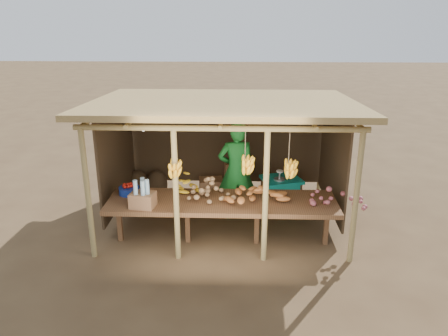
{
  "coord_description": "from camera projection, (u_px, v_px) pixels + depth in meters",
  "views": [
    {
      "loc": [
        0.28,
        -7.77,
        3.79
      ],
      "look_at": [
        0.0,
        0.0,
        1.05
      ],
      "focal_mm": 35.0,
      "sensor_mm": 36.0,
      "label": 1
    }
  ],
  "objects": [
    {
      "name": "burlap_sacks",
      "position": [
        147.0,
        182.0,
        9.69
      ],
      "size": [
        0.9,
        0.47,
        0.64
      ],
      "color": "#41301E",
      "rests_on": "ground"
    },
    {
      "name": "counter",
      "position": [
        222.0,
        204.0,
        7.45
      ],
      "size": [
        3.9,
        1.05,
        0.8
      ],
      "color": "brown",
      "rests_on": "ground"
    },
    {
      "name": "tarp_crate",
      "position": [
        281.0,
        193.0,
        8.88
      ],
      "size": [
        0.9,
        0.83,
        0.88
      ],
      "color": "brown",
      "rests_on": "ground"
    },
    {
      "name": "onion_heap",
      "position": [
        337.0,
        195.0,
        7.18
      ],
      "size": [
        1.04,
        0.85,
        0.36
      ],
      "primitive_type": null,
      "rotation": [
        0.0,
        0.0,
        -0.39
      ],
      "color": "#A9525A",
      "rests_on": "counter"
    },
    {
      "name": "sweet_potato_heap",
      "position": [
        255.0,
        192.0,
        7.29
      ],
      "size": [
        1.17,
        0.83,
        0.36
      ],
      "primitive_type": null,
      "rotation": [
        0.0,
        0.0,
        -0.19
      ],
      "color": "#BF6D31",
      "rests_on": "counter"
    },
    {
      "name": "stall_structure",
      "position": [
        225.0,
        124.0,
        7.91
      ],
      "size": [
        4.7,
        3.5,
        2.43
      ],
      "color": "#9D8751",
      "rests_on": "ground"
    },
    {
      "name": "potato_heap",
      "position": [
        208.0,
        189.0,
        7.45
      ],
      "size": [
        0.92,
        0.58,
        0.36
      ],
      "primitive_type": null,
      "rotation": [
        0.0,
        0.0,
        0.04
      ],
      "color": "#94724C",
      "rests_on": "counter"
    },
    {
      "name": "bottle_box",
      "position": [
        143.0,
        196.0,
        7.12
      ],
      "size": [
        0.43,
        0.36,
        0.49
      ],
      "color": "#8B5F3E",
      "rests_on": "counter"
    },
    {
      "name": "tomato_basin",
      "position": [
        129.0,
        190.0,
        7.68
      ],
      "size": [
        0.36,
        0.36,
        0.19
      ],
      "rotation": [
        0.0,
        0.0,
        0.24
      ],
      "color": "navy",
      "rests_on": "counter"
    },
    {
      "name": "ground",
      "position": [
        224.0,
        218.0,
        8.59
      ],
      "size": [
        60.0,
        60.0,
        0.0
      ],
      "primitive_type": "plane",
      "color": "brown",
      "rests_on": "ground"
    },
    {
      "name": "carton_stack",
      "position": [
        228.0,
        182.0,
        9.45
      ],
      "size": [
        1.12,
        0.49,
        0.81
      ],
      "color": "#8B5F3E",
      "rests_on": "ground"
    },
    {
      "name": "vendor",
      "position": [
        236.0,
        171.0,
        8.35
      ],
      "size": [
        0.77,
        0.58,
        1.93
      ],
      "primitive_type": "imported",
      "rotation": [
        0.0,
        0.0,
        3.32
      ],
      "color": "#197228",
      "rests_on": "ground"
    },
    {
      "name": "banana_pile",
      "position": [
        186.0,
        183.0,
        7.74
      ],
      "size": [
        0.58,
        0.41,
        0.34
      ],
      "primitive_type": null,
      "rotation": [
        0.0,
        0.0,
        0.19
      ],
      "color": "yellow",
      "rests_on": "counter"
    }
  ]
}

